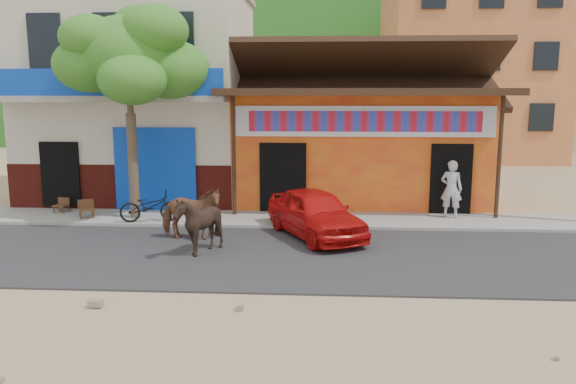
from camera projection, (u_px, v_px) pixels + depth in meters
The scene contains 15 objects.
ground at pixel (278, 295), 10.27m from camera, with size 120.00×120.00×0.00m, color #9E825B.
road at pixel (287, 256), 12.72m from camera, with size 60.00×5.00×0.04m, color #28282B.
sidewalk at pixel (294, 220), 16.16m from camera, with size 60.00×2.00×0.12m, color gray.
dance_club at pixel (357, 147), 19.67m from camera, with size 8.00×6.00×3.60m, color orange.
cafe_building at pixel (145, 98), 19.83m from camera, with size 7.00×6.00×7.00m, color beige.
apartment_front at pixel (466, 53), 32.30m from camera, with size 9.00×9.00×12.00m, color #CC723F.
hillside at pixel (318, 33), 77.05m from camera, with size 100.00×40.00×24.00m, color #194C14.
tree at pixel (131, 113), 15.71m from camera, with size 3.00×3.00×6.00m, color #2D721E, non-canonical shape.
cow_tan at pixel (191, 213), 13.97m from camera, with size 0.72×1.58×1.34m, color brown.
cow_dark at pixel (199, 225), 12.68m from camera, with size 1.10×1.24×1.37m, color black.
red_car at pixel (315, 213), 14.26m from camera, with size 1.45×3.61×1.23m, color red.
scooter at pixel (150, 206), 15.63m from camera, with size 0.58×1.66×0.87m, color black.
pedestrian at pixel (451, 189), 16.12m from camera, with size 0.61×0.40×1.66m, color silver.
cafe_chair_left at pixel (60, 199), 16.91m from camera, with size 0.37×0.37×0.79m, color #452C17, non-canonical shape.
cafe_chair_right at pixel (86, 201), 16.14m from camera, with size 0.44×0.44×0.94m, color #54391C, non-canonical shape.
Camera 1 is at (0.78, -9.76, 3.62)m, focal length 35.00 mm.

